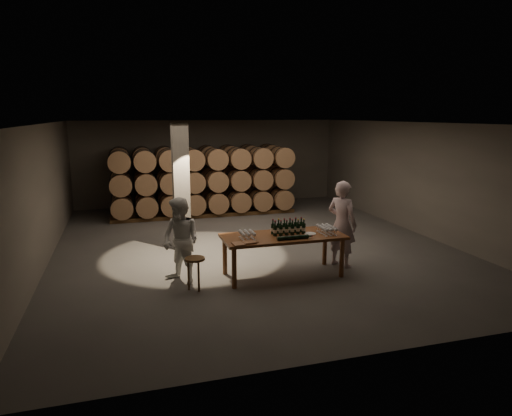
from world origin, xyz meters
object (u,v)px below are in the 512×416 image
object	(u,v)px
notebook_near	(249,242)
person_woman	(181,241)
person_man	(342,224)
plate	(310,234)
bottle_cluster	(288,229)
tasting_table	(283,240)
stool	(195,264)

from	to	relation	value
notebook_near	person_woman	world-z (taller)	person_woman
person_man	notebook_near	bearing A→B (deg)	72.90
plate	person_woman	size ratio (longest dim) A/B	0.14
bottle_cluster	plate	world-z (taller)	bottle_cluster
bottle_cluster	plate	size ratio (longest dim) A/B	2.88
plate	person_man	xyz separation A→B (m)	(0.91, 0.31, 0.08)
tasting_table	stool	bearing A→B (deg)	-171.38
person_woman	person_man	bearing A→B (deg)	51.91
stool	notebook_near	bearing A→B (deg)	-4.57
stool	person_woman	xyz separation A→B (m)	(-0.20, 0.50, 0.35)
tasting_table	notebook_near	bearing A→B (deg)	-156.07
tasting_table	person_woman	size ratio (longest dim) A/B	1.46
bottle_cluster	person_woman	xyz separation A→B (m)	(-2.28, 0.14, -0.13)
person_man	person_woman	bearing A→B (deg)	58.70
tasting_table	plate	distance (m)	0.60
notebook_near	person_man	size ratio (longest dim) A/B	0.13
stool	person_woman	distance (m)	0.64
stool	person_woman	world-z (taller)	person_woman
plate	notebook_near	size ratio (longest dim) A/B	0.98
bottle_cluster	stool	xyz separation A→B (m)	(-2.08, -0.36, -0.48)
bottle_cluster	notebook_near	bearing A→B (deg)	-155.87
stool	person_man	xyz separation A→B (m)	(3.44, 0.53, 0.45)
bottle_cluster	plate	xyz separation A→B (m)	(0.45, -0.14, -0.11)
plate	person_woman	distance (m)	2.74
tasting_table	person_woman	world-z (taller)	person_woman
bottle_cluster	notebook_near	xyz separation A→B (m)	(-1.00, -0.45, -0.10)
notebook_near	person_woman	bearing A→B (deg)	147.78
bottle_cluster	notebook_near	distance (m)	1.10
stool	bottle_cluster	bearing A→B (deg)	9.83
tasting_table	notebook_near	world-z (taller)	notebook_near
person_woman	stool	bearing A→B (deg)	-16.75
bottle_cluster	person_man	world-z (taller)	person_man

